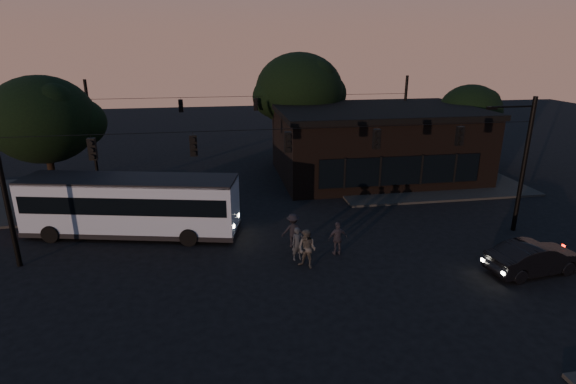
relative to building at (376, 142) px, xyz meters
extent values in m
plane|color=black|center=(-9.00, -15.97, -2.71)|extent=(120.00, 120.00, 0.00)
cube|color=black|center=(3.00, -1.97, -2.63)|extent=(14.00, 10.00, 0.15)
cube|color=black|center=(-23.00, -1.97, -2.63)|extent=(14.00, 10.00, 0.15)
cube|color=black|center=(0.00, 0.03, -0.21)|extent=(15.00, 10.00, 5.00)
cube|color=black|center=(0.00, 0.03, 2.49)|extent=(15.40, 10.40, 0.40)
cube|color=black|center=(0.00, -5.09, -0.91)|extent=(11.50, 0.18, 2.00)
cylinder|color=black|center=(-5.00, 6.03, -0.71)|extent=(0.44, 0.44, 4.00)
ellipsoid|color=black|center=(-5.00, 6.03, 3.49)|extent=(7.60, 7.60, 6.46)
cylinder|color=black|center=(9.00, 2.03, -1.21)|extent=(0.44, 0.44, 3.00)
ellipsoid|color=black|center=(9.00, 2.03, 1.94)|extent=(5.20, 5.20, 4.42)
cylinder|color=black|center=(-23.00, -2.97, -0.91)|extent=(0.44, 0.44, 3.60)
ellipsoid|color=black|center=(-23.00, -2.97, 2.87)|extent=(6.40, 6.40, 5.44)
cylinder|color=black|center=(-22.00, -11.97, 1.04)|extent=(0.24, 0.24, 7.50)
cylinder|color=black|center=(4.00, -11.97, 1.04)|extent=(0.24, 0.24, 7.50)
cylinder|color=black|center=(-9.00, -11.97, 3.49)|extent=(26.00, 0.03, 0.03)
cube|color=black|center=(-18.00, -11.97, 2.84)|extent=(0.34, 0.30, 1.00)
cube|color=black|center=(-13.50, -11.97, 2.84)|extent=(0.34, 0.30, 1.00)
cube|color=black|center=(-9.00, -11.97, 2.84)|extent=(0.34, 0.30, 1.00)
cube|color=black|center=(-4.50, -11.97, 2.84)|extent=(0.34, 0.30, 1.00)
cube|color=black|center=(0.00, -11.97, 2.84)|extent=(0.34, 0.30, 1.00)
cylinder|color=black|center=(-22.00, 4.03, 1.04)|extent=(0.24, 0.24, 7.50)
cylinder|color=black|center=(4.00, 4.03, 1.04)|extent=(0.24, 0.24, 7.50)
cylinder|color=black|center=(-9.00, 4.03, 3.29)|extent=(26.00, 0.03, 0.03)
cube|color=black|center=(-15.00, 4.03, 2.64)|extent=(0.34, 0.30, 1.00)
cube|color=black|center=(-9.00, 4.03, 2.64)|extent=(0.34, 0.30, 1.00)
cube|color=black|center=(-3.00, 4.03, 2.64)|extent=(0.34, 0.30, 1.00)
cube|color=#8997AE|center=(-17.17, -9.00, -0.88)|extent=(11.77, 5.09, 2.71)
cube|color=black|center=(-17.17, -9.00, -0.62)|extent=(11.33, 5.03, 0.94)
cube|color=black|center=(-17.17, -9.00, 0.47)|extent=(11.77, 5.09, 0.16)
cube|color=black|center=(-17.17, -9.00, -2.34)|extent=(11.88, 5.17, 0.26)
cylinder|color=black|center=(-21.38, -9.38, -2.24)|extent=(0.97, 0.46, 0.94)
cylinder|color=black|center=(-20.80, -6.83, -2.24)|extent=(0.97, 0.46, 0.94)
cylinder|color=black|center=(-14.11, -11.03, -2.24)|extent=(0.97, 0.46, 0.94)
cylinder|color=black|center=(-13.53, -8.49, -2.24)|extent=(0.97, 0.46, 0.94)
imported|color=black|center=(1.71, -16.62, -1.96)|extent=(4.68, 2.13, 1.49)
imported|color=#21252A|center=(-8.78, -13.52, -1.87)|extent=(0.68, 0.51, 1.67)
imported|color=#393733|center=(-8.50, -14.39, -1.75)|extent=(1.18, 1.15, 1.91)
imported|color=#26232B|center=(-6.70, -13.27, -1.84)|extent=(1.06, 0.54, 1.73)
imported|color=black|center=(-8.75, -12.03, -1.80)|extent=(1.18, 0.68, 1.82)
camera|label=1|loc=(-12.55, -33.07, 7.40)|focal=28.00mm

